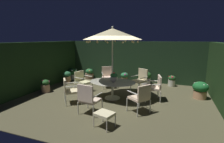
% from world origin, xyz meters
% --- Properties ---
extents(ground_plane, '(8.06, 6.78, 0.02)m').
position_xyz_m(ground_plane, '(0.00, 0.00, -0.01)').
color(ground_plane, '#4D4931').
extents(hedge_backdrop_rear, '(8.06, 0.30, 2.24)m').
position_xyz_m(hedge_backdrop_rear, '(0.00, 3.24, 1.12)').
color(hedge_backdrop_rear, '#1C331D').
rests_on(hedge_backdrop_rear, ground_plane).
extents(hedge_backdrop_left, '(0.30, 6.78, 2.24)m').
position_xyz_m(hedge_backdrop_left, '(-3.88, 0.00, 1.12)').
color(hedge_backdrop_left, '#1D3718').
rests_on(hedge_backdrop_left, ground_plane).
extents(patio_dining_table, '(1.87, 1.41, 0.71)m').
position_xyz_m(patio_dining_table, '(-0.07, -0.02, 0.59)').
color(patio_dining_table, silver).
rests_on(patio_dining_table, ground_plane).
extents(patio_umbrella, '(2.27, 2.27, 2.86)m').
position_xyz_m(patio_umbrella, '(-0.07, -0.02, 2.57)').
color(patio_umbrella, silver).
rests_on(patio_umbrella, ground_plane).
extents(centerpiece_planter, '(0.28, 0.28, 0.38)m').
position_xyz_m(centerpiece_planter, '(0.01, -0.08, 0.93)').
color(centerpiece_planter, beige).
rests_on(centerpiece_planter, patio_dining_table).
extents(patio_chair_north, '(0.78, 0.80, 1.01)m').
position_xyz_m(patio_chair_north, '(-0.88, 1.47, 0.59)').
color(patio_chair_north, silver).
rests_on(patio_chair_north, ground_plane).
extents(patio_chair_northeast, '(0.72, 0.72, 0.93)m').
position_xyz_m(patio_chair_northeast, '(-1.71, 0.39, 0.54)').
color(patio_chair_northeast, silver).
rests_on(patio_chair_northeast, ground_plane).
extents(patio_chair_east, '(0.81, 0.81, 0.94)m').
position_xyz_m(patio_chair_east, '(-1.38, -1.07, 0.55)').
color(patio_chair_east, silver).
rests_on(patio_chair_east, ground_plane).
extents(patio_chair_southeast, '(0.68, 0.64, 1.01)m').
position_xyz_m(patio_chair_southeast, '(-0.29, -1.69, 0.56)').
color(patio_chair_southeast, silver).
rests_on(patio_chair_southeast, ground_plane).
extents(patio_chair_south, '(0.79, 0.79, 0.97)m').
position_xyz_m(patio_chair_south, '(1.26, -1.02, 0.58)').
color(patio_chair_south, silver).
rests_on(patio_chair_south, ground_plane).
extents(patio_chair_southwest, '(0.72, 0.76, 0.98)m').
position_xyz_m(patio_chair_southwest, '(1.56, 0.38, 0.58)').
color(patio_chair_southwest, silver).
rests_on(patio_chair_southwest, ground_plane).
extents(patio_chair_west, '(0.77, 0.77, 1.02)m').
position_xyz_m(patio_chair_west, '(0.80, 1.43, 0.59)').
color(patio_chair_west, silver).
rests_on(patio_chair_west, ground_plane).
extents(ottoman_footrest, '(0.59, 0.53, 0.42)m').
position_xyz_m(ottoman_footrest, '(0.51, -2.26, 0.37)').
color(ottoman_footrest, beige).
rests_on(ottoman_footrest, ground_plane).
extents(potted_plant_right_near, '(0.42, 0.42, 0.65)m').
position_xyz_m(potted_plant_right_near, '(-3.22, 1.41, 0.35)').
color(potted_plant_right_near, tan).
rests_on(potted_plant_right_near, ground_plane).
extents(potted_plant_left_near, '(0.50, 0.50, 0.60)m').
position_xyz_m(potted_plant_left_near, '(-2.60, 2.82, 0.29)').
color(potted_plant_left_near, '#7E6248').
rests_on(potted_plant_left_near, ground_plane).
extents(potted_plant_back_left, '(0.56, 0.56, 0.67)m').
position_xyz_m(potted_plant_back_left, '(0.83, 2.72, 0.36)').
color(potted_plant_back_left, silver).
rests_on(potted_plant_back_left, ground_plane).
extents(potted_plant_back_center, '(0.37, 0.37, 0.55)m').
position_xyz_m(potted_plant_back_center, '(2.15, 2.73, 0.29)').
color(potted_plant_back_center, beige).
rests_on(potted_plant_back_center, ground_plane).
extents(potted_plant_back_right, '(0.61, 0.61, 0.69)m').
position_xyz_m(potted_plant_back_right, '(3.27, 1.22, 0.37)').
color(potted_plant_back_right, tan).
rests_on(potted_plant_back_right, ground_plane).
extents(potted_plant_left_far, '(0.42, 0.42, 0.54)m').
position_xyz_m(potted_plant_left_far, '(-0.35, 2.69, 0.30)').
color(potted_plant_left_far, olive).
rests_on(potted_plant_left_far, ground_plane).
extents(potted_plant_right_far, '(0.58, 0.58, 0.65)m').
position_xyz_m(potted_plant_right_far, '(-3.48, 2.36, 0.35)').
color(potted_plant_right_far, beige).
rests_on(potted_plant_right_far, ground_plane).
extents(potted_plant_front_corner, '(0.38, 0.38, 0.59)m').
position_xyz_m(potted_plant_front_corner, '(-3.21, -0.29, 0.29)').
color(potted_plant_front_corner, tan).
rests_on(potted_plant_front_corner, ground_plane).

